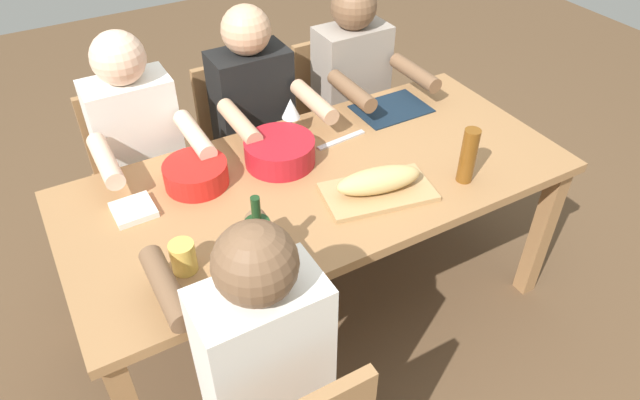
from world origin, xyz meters
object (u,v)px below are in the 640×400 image
at_px(wine_bottle, 259,244).
at_px(wine_glass, 291,110).
at_px(beer_bottle, 468,156).
at_px(cup_near_left, 183,257).
at_px(serving_bowl_fruit, 280,150).
at_px(cutting_board, 378,192).
at_px(bread_loaf, 379,180).
at_px(serving_bowl_pasta, 196,173).
at_px(chair_far_left, 140,169).
at_px(diner_far_left, 142,150).
at_px(chair_far_center, 244,138).
at_px(diner_far_center, 257,118).
at_px(chair_far_right, 335,111).
at_px(diner_near_left, 259,353).
at_px(dining_table, 320,194).
at_px(diner_far_right, 355,90).
at_px(napkin_stack, 134,210).

height_order(wine_bottle, wine_glass, wine_bottle).
distance_m(beer_bottle, cup_near_left, 1.07).
distance_m(serving_bowl_fruit, cutting_board, 0.42).
xyz_separation_m(bread_loaf, wine_glass, (-0.09, 0.52, 0.05)).
distance_m(serving_bowl_pasta, wine_bottle, 0.52).
distance_m(chair_far_left, diner_far_left, 0.28).
height_order(chair_far_left, chair_far_center, same).
bearing_deg(beer_bottle, diner_far_center, 118.40).
distance_m(chair_far_right, diner_near_left, 1.72).
bearing_deg(serving_bowl_fruit, cutting_board, -58.43).
xyz_separation_m(cutting_board, wine_bottle, (-0.53, -0.13, 0.10)).
height_order(diner_far_center, diner_near_left, same).
height_order(diner_far_center, serving_bowl_pasta, diner_far_center).
relative_size(dining_table, chair_far_center, 2.25).
relative_size(diner_far_right, wine_bottle, 4.14).
distance_m(serving_bowl_pasta, serving_bowl_fruit, 0.33).
bearing_deg(beer_bottle, chair_far_right, 86.59).
bearing_deg(dining_table, diner_near_left, -132.29).
height_order(dining_table, diner_far_left, diner_far_left).
relative_size(diner_far_right, beer_bottle, 5.45).
distance_m(cutting_board, beer_bottle, 0.36).
bearing_deg(chair_far_right, diner_far_right, -90.00).
height_order(chair_far_right, chair_far_center, same).
height_order(chair_far_left, serving_bowl_pasta, chair_far_left).
bearing_deg(wine_glass, dining_table, -98.15).
bearing_deg(diner_far_center, chair_far_left, 160.78).
relative_size(diner_far_right, diner_far_center, 1.00).
height_order(chair_far_right, diner_near_left, diner_near_left).
height_order(dining_table, wine_glass, wine_glass).
relative_size(cutting_board, bread_loaf, 1.25).
xyz_separation_m(diner_far_left, serving_bowl_pasta, (0.11, -0.39, 0.09)).
relative_size(chair_far_right, cutting_board, 2.12).
height_order(diner_far_right, diner_near_left, same).
height_order(dining_table, serving_bowl_pasta, serving_bowl_pasta).
height_order(chair_far_right, napkin_stack, chair_far_right).
distance_m(serving_bowl_fruit, napkin_stack, 0.59).
relative_size(diner_far_left, napkin_stack, 8.57).
relative_size(wine_bottle, napkin_stack, 2.07).
distance_m(chair_far_center, beer_bottle, 1.20).
xyz_separation_m(diner_far_center, serving_bowl_fruit, (-0.09, -0.41, 0.10)).
relative_size(diner_far_right, cup_near_left, 11.17).
xyz_separation_m(serving_bowl_fruit, cup_near_left, (-0.52, -0.37, -0.00)).
distance_m(chair_far_left, diner_far_right, 1.09).
distance_m(serving_bowl_pasta, napkin_stack, 0.26).
bearing_deg(wine_bottle, diner_far_left, 98.18).
distance_m(dining_table, diner_far_center, 0.58).
bearing_deg(serving_bowl_pasta, dining_table, -24.70).
bearing_deg(diner_far_left, chair_far_center, 19.22).
xyz_separation_m(chair_far_right, cup_near_left, (-1.13, -0.97, 0.31)).
xyz_separation_m(dining_table, serving_bowl_pasta, (-0.42, 0.19, 0.13)).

